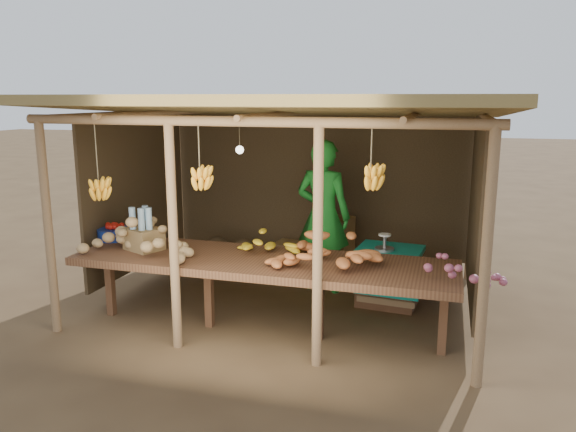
# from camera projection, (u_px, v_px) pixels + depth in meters

# --- Properties ---
(ground) EXTENTS (60.00, 60.00, 0.00)m
(ground) POSITION_uv_depth(u_px,v_px,m) (288.00, 301.00, 6.75)
(ground) COLOR brown
(ground) RESTS_ON ground
(stall_structure) EXTENTS (4.70, 3.50, 2.43)m
(stall_structure) POSITION_uv_depth(u_px,v_px,m) (284.00, 142.00, 6.30)
(stall_structure) COLOR #926E4B
(stall_structure) RESTS_ON ground
(counter) EXTENTS (3.90, 1.05, 0.80)m
(counter) POSITION_uv_depth(u_px,v_px,m) (262.00, 265.00, 5.71)
(counter) COLOR brown
(counter) RESTS_ON ground
(potato_heap) EXTENTS (1.30, 1.03, 0.37)m
(potato_heap) POSITION_uv_depth(u_px,v_px,m) (143.00, 234.00, 5.93)
(potato_heap) COLOR tan
(potato_heap) RESTS_ON counter
(sweet_potato_heap) EXTENTS (1.22, 0.96, 0.36)m
(sweet_potato_heap) POSITION_uv_depth(u_px,v_px,m) (330.00, 247.00, 5.46)
(sweet_potato_heap) COLOR #BF6731
(sweet_potato_heap) RESTS_ON counter
(onion_heap) EXTENTS (0.87, 0.66, 0.35)m
(onion_heap) POSITION_uv_depth(u_px,v_px,m) (459.00, 262.00, 4.96)
(onion_heap) COLOR #A24F65
(onion_heap) RESTS_ON counter
(banana_pile) EXTENTS (0.64, 0.43, 0.35)m
(banana_pile) POSITION_uv_depth(u_px,v_px,m) (270.00, 237.00, 5.85)
(banana_pile) COLOR yellow
(banana_pile) RESTS_ON counter
(tomato_basin) EXTENTS (0.36, 0.36, 0.19)m
(tomato_basin) POSITION_uv_depth(u_px,v_px,m) (114.00, 233.00, 6.46)
(tomato_basin) COLOR navy
(tomato_basin) RESTS_ON counter
(bottle_box) EXTENTS (0.46, 0.42, 0.47)m
(bottle_box) POSITION_uv_depth(u_px,v_px,m) (144.00, 233.00, 6.00)
(bottle_box) COLOR olive
(bottle_box) RESTS_ON counter
(vendor) EXTENTS (0.76, 0.57, 1.91)m
(vendor) POSITION_uv_depth(u_px,v_px,m) (323.00, 216.00, 6.99)
(vendor) COLOR #1B7C25
(vendor) RESTS_ON ground
(tarp_crate) EXTENTS (0.80, 0.71, 0.88)m
(tarp_crate) POSITION_uv_depth(u_px,v_px,m) (389.00, 274.00, 6.61)
(tarp_crate) COLOR brown
(tarp_crate) RESTS_ON ground
(carton_stack) EXTENTS (1.12, 0.48, 0.80)m
(carton_stack) POSITION_uv_depth(u_px,v_px,m) (319.00, 250.00, 7.70)
(carton_stack) COLOR olive
(carton_stack) RESTS_ON ground
(burlap_sacks) EXTENTS (0.85, 0.45, 0.60)m
(burlap_sacks) POSITION_uv_depth(u_px,v_px,m) (230.00, 256.00, 7.75)
(burlap_sacks) COLOR #473621
(burlap_sacks) RESTS_ON ground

